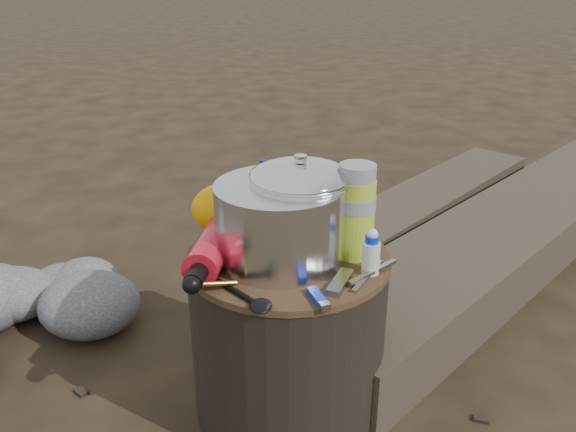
{
  "coord_description": "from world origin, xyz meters",
  "views": [
    {
      "loc": [
        -0.01,
        -1.09,
        0.96
      ],
      "look_at": [
        0.0,
        0.0,
        0.48
      ],
      "focal_mm": 36.85,
      "sensor_mm": 36.0,
      "label": 1
    }
  ],
  "objects_px": {
    "log_main": "(512,235)",
    "travel_mug": "(342,203)",
    "stump": "(288,334)",
    "thermos": "(356,211)",
    "camping_pot": "(300,208)",
    "fuel_bottle": "(214,245)"
  },
  "relations": [
    {
      "from": "camping_pot",
      "to": "travel_mug",
      "type": "bearing_deg",
      "value": 49.82
    },
    {
      "from": "thermos",
      "to": "fuel_bottle",
      "type": "bearing_deg",
      "value": -174.99
    },
    {
      "from": "thermos",
      "to": "travel_mug",
      "type": "relative_size",
      "value": 1.52
    },
    {
      "from": "fuel_bottle",
      "to": "travel_mug",
      "type": "height_order",
      "value": "travel_mug"
    },
    {
      "from": "camping_pot",
      "to": "fuel_bottle",
      "type": "xyz_separation_m",
      "value": [
        -0.18,
        -0.03,
        -0.07
      ]
    },
    {
      "from": "log_main",
      "to": "fuel_bottle",
      "type": "bearing_deg",
      "value": -96.9
    },
    {
      "from": "stump",
      "to": "thermos",
      "type": "bearing_deg",
      "value": 1.92
    },
    {
      "from": "log_main",
      "to": "travel_mug",
      "type": "relative_size",
      "value": 16.01
    },
    {
      "from": "camping_pot",
      "to": "stump",
      "type": "bearing_deg",
      "value": -150.67
    },
    {
      "from": "fuel_bottle",
      "to": "travel_mug",
      "type": "bearing_deg",
      "value": 36.85
    },
    {
      "from": "log_main",
      "to": "fuel_bottle",
      "type": "distance_m",
      "value": 1.24
    },
    {
      "from": "stump",
      "to": "fuel_bottle",
      "type": "bearing_deg",
      "value": -172.2
    },
    {
      "from": "camping_pot",
      "to": "travel_mug",
      "type": "height_order",
      "value": "camping_pot"
    },
    {
      "from": "camping_pot",
      "to": "fuel_bottle",
      "type": "relative_size",
      "value": 0.7
    },
    {
      "from": "camping_pot",
      "to": "travel_mug",
      "type": "xyz_separation_m",
      "value": [
        0.1,
        0.12,
        -0.04
      ]
    },
    {
      "from": "travel_mug",
      "to": "camping_pot",
      "type": "bearing_deg",
      "value": -130.18
    },
    {
      "from": "camping_pot",
      "to": "thermos",
      "type": "bearing_deg",
      "value": -4.76
    },
    {
      "from": "stump",
      "to": "camping_pot",
      "type": "relative_size",
      "value": 2.09
    },
    {
      "from": "fuel_bottle",
      "to": "log_main",
      "type": "bearing_deg",
      "value": 46.98
    },
    {
      "from": "camping_pot",
      "to": "fuel_bottle",
      "type": "bearing_deg",
      "value": -168.85
    },
    {
      "from": "log_main",
      "to": "camping_pot",
      "type": "relative_size",
      "value": 10.16
    },
    {
      "from": "log_main",
      "to": "stump",
      "type": "bearing_deg",
      "value": -92.66
    }
  ]
}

